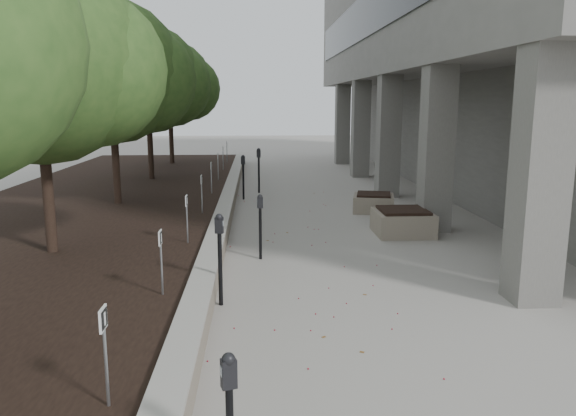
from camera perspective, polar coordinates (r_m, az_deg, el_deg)
name	(u,v)px	position (r m, az deg, el deg)	size (l,w,h in m)	color
ground	(327,330)	(7.97, 4.06, -12.46)	(90.00, 90.00, 0.00)	gray
retaining_wall	(228,201)	(16.54, -6.16, 0.73)	(0.39, 26.00, 0.50)	gray
planting_bed	(103,204)	(17.14, -18.52, 0.41)	(7.00, 26.00, 0.40)	black
crabapple_tree_2	(41,104)	(10.95, -24.11, 9.78)	(4.60, 4.00, 5.44)	#2D4F1E
crabapple_tree_3	(112,103)	(15.73, -17.63, 10.28)	(4.60, 4.00, 5.44)	#2D4F1E
crabapple_tree_4	(148,102)	(20.62, -14.18, 10.49)	(4.60, 4.00, 5.44)	#2D4F1E
crabapple_tree_5	(170,102)	(25.55, -12.06, 10.60)	(4.60, 4.00, 5.44)	#2D4F1E
parking_sign_1	(106,357)	(5.46, -18.25, -14.39)	(0.04, 0.22, 0.96)	black
parking_sign_2	(161,263)	(8.21, -12.90, -5.51)	(0.04, 0.22, 0.96)	black
parking_sign_3	(187,219)	(11.09, -10.35, -1.14)	(0.04, 0.22, 0.96)	black
parking_sign_4	(202,194)	(14.02, -8.86, 1.42)	(0.04, 0.22, 0.96)	black
parking_sign_5	(211,178)	(16.97, -7.89, 3.09)	(0.04, 0.22, 0.96)	black
parking_sign_6	(218,166)	(19.94, -7.20, 4.27)	(0.04, 0.22, 0.96)	black
parking_sign_7	(223,158)	(22.91, -6.70, 5.14)	(0.04, 0.22, 0.96)	black
parking_sign_8	(227,151)	(25.90, -6.30, 5.81)	(0.04, 0.22, 0.96)	black
parking_meter_2	(220,260)	(8.71, -7.01, -5.33)	(0.15, 0.10, 1.47)	black
parking_meter_3	(260,227)	(11.19, -2.87, -1.95)	(0.13, 0.09, 1.34)	black
parking_meter_4	(243,177)	(18.08, -4.62, 3.17)	(0.14, 0.10, 1.46)	black
parking_meter_5	(259,171)	(19.38, -3.02, 3.87)	(0.16, 0.11, 1.57)	black
planter_front	(403,221)	(13.64, 11.72, -1.37)	(1.33, 1.33, 0.62)	gray
planter_back	(374,202)	(16.32, 8.79, 0.58)	(1.14, 1.14, 0.53)	gray
berry_scatter	(296,241)	(12.69, 0.78, -3.45)	(3.30, 14.10, 0.02)	maroon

